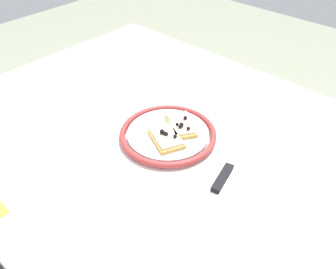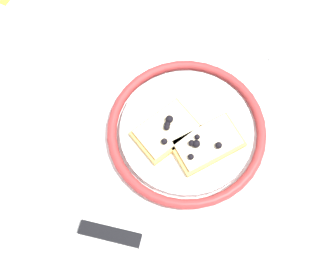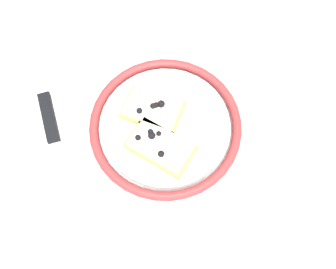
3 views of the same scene
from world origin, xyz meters
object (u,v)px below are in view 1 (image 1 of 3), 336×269
object	(u,v)px
pizza_slice_near	(166,138)
pizza_slice_far	(181,125)
dining_table	(156,154)
knife	(228,169)
plate	(169,133)
fork	(122,109)

from	to	relation	value
pizza_slice_near	pizza_slice_far	world-z (taller)	same
pizza_slice_near	pizza_slice_far	size ratio (longest dim) A/B	0.94
pizza_slice_near	pizza_slice_far	xyz separation A→B (m)	(-0.01, 0.06, 0.00)
dining_table	knife	size ratio (longest dim) A/B	4.87
plate	pizza_slice_far	distance (m)	0.04
pizza_slice_near	fork	bearing A→B (deg)	171.37
dining_table	plate	distance (m)	0.10
fork	knife	bearing A→B (deg)	-0.12
pizza_slice_far	fork	world-z (taller)	pizza_slice_far
dining_table	pizza_slice_near	world-z (taller)	pizza_slice_near
pizza_slice_near	dining_table	bearing A→B (deg)	157.48
pizza_slice_near	knife	bearing A→B (deg)	10.11
pizza_slice_near	pizza_slice_far	bearing A→B (deg)	97.36
pizza_slice_near	fork	world-z (taller)	pizza_slice_near
pizza_slice_near	plate	bearing A→B (deg)	121.60
plate	knife	world-z (taller)	plate
knife	dining_table	bearing A→B (deg)	-179.21
dining_table	pizza_slice_near	bearing A→B (deg)	-22.52
dining_table	plate	size ratio (longest dim) A/B	4.68
plate	pizza_slice_near	distance (m)	0.04
dining_table	pizza_slice_far	size ratio (longest dim) A/B	9.71
fork	plate	bearing A→B (deg)	0.13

